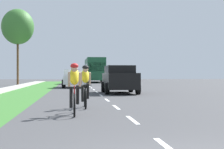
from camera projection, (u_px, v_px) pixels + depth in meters
ground_plane at (97, 92)px, 24.42m from camera, size 120.00×120.00×0.00m
grass_verge at (26, 93)px, 23.92m from camera, size 2.84×70.00×0.01m
lane_markings_center at (94, 90)px, 28.40m from camera, size 0.12×54.07×0.01m
cyclist_lead at (74, 89)px, 10.93m from camera, size 0.42×1.72×1.58m
cyclist_trailing at (85, 86)px, 13.31m from camera, size 0.42×1.72×1.58m
suv_black at (120, 79)px, 23.34m from camera, size 2.15×4.70×1.79m
pickup_white at (75, 79)px, 32.91m from camera, size 2.22×5.10×1.64m
sedan_silver at (72, 78)px, 44.28m from camera, size 1.98×4.30×1.52m
bus_dark_green at (94, 69)px, 53.41m from camera, size 2.78×11.60×3.48m
street_tree_far at (18, 27)px, 40.34m from camera, size 3.61×3.61×8.53m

